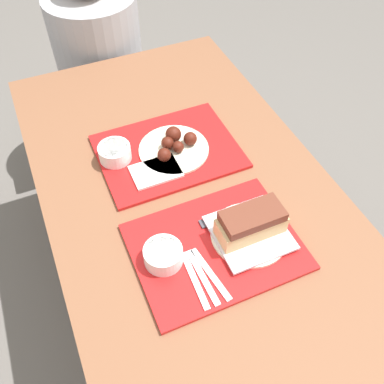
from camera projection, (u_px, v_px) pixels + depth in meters
The scene contains 15 objects.
ground_plane at pixel (195, 312), 1.81m from camera, with size 12.00×12.00×0.00m, color #605B56.
picnic_table at pixel (197, 222), 1.32m from camera, with size 0.84×1.65×0.74m.
picnic_bench_far at pixel (112, 100), 2.15m from camera, with size 0.80×0.28×0.44m.
tray_near at pixel (216, 247), 1.15m from camera, with size 0.44×0.34×0.01m.
tray_far at pixel (168, 152), 1.38m from camera, with size 0.44×0.34×0.01m.
bowl_coleslaw_near at pixel (163, 255), 1.09m from camera, with size 0.10×0.10×0.05m.
brisket_sandwich_plate at pixel (251, 227), 1.13m from camera, with size 0.21×0.21×0.10m.
plastic_fork_near at pixel (203, 277), 1.08m from camera, with size 0.02×0.17×0.00m.
plastic_knife_near at pixel (211, 274), 1.08m from camera, with size 0.04×0.17×0.00m.
plastic_spoon_near at pixel (195, 280), 1.07m from camera, with size 0.02×0.17×0.00m.
condiment_packet at pixel (206, 223), 1.19m from camera, with size 0.04×0.03×0.01m.
bowl_coleslaw_far at pixel (115, 152), 1.33m from camera, with size 0.10×0.10×0.05m.
wings_plate_far at pixel (174, 146), 1.36m from camera, with size 0.23×0.23×0.06m.
napkin_far at pixel (156, 171), 1.31m from camera, with size 0.15×0.10×0.01m.
person_seated_across at pixel (97, 40), 1.89m from camera, with size 0.39×0.39×0.66m.
Camera 1 is at (-0.32, -0.71, 1.72)m, focal length 40.00 mm.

